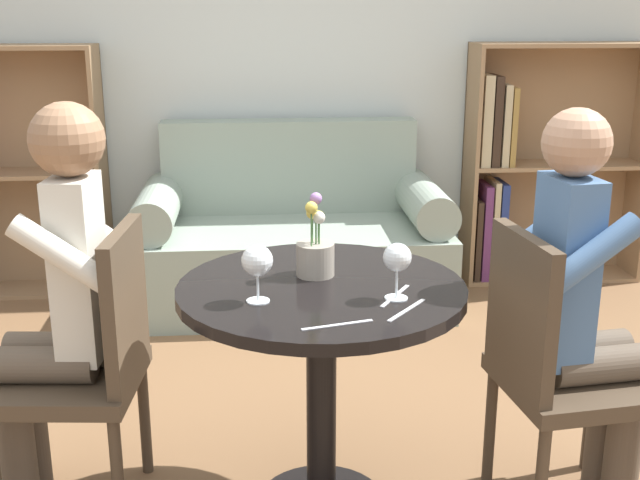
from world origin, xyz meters
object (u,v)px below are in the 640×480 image
couch (292,243)px  person_right (585,309)px  wine_glass_left (257,262)px  chair_right (554,363)px  chair_left (91,359)px  wine_glass_right (397,259)px  flower_vase (315,252)px  person_left (57,300)px  bookshelf_right (530,168)px

couch → person_right: person_right is taller
wine_glass_left → chair_right: bearing=4.7°
couch → chair_left: couch is taller
chair_left → chair_right: bearing=89.3°
chair_right → wine_glass_right: 0.62m
couch → wine_glass_right: 2.07m
chair_right → flower_vase: size_ratio=3.55×
wine_glass_right → person_left: bearing=166.5°
chair_left → person_right: size_ratio=0.72×
person_left → chair_right: bearing=89.1°
person_left → wine_glass_right: size_ratio=7.98×
chair_left → flower_vase: (0.68, -0.00, 0.32)m
wine_glass_left → wine_glass_right: wine_glass_left is taller
person_right → bookshelf_right: bearing=-21.8°
chair_left → chair_right: size_ratio=1.00×
person_left → bookshelf_right: bearing=138.8°
chair_right → couch: bearing=12.8°
wine_glass_left → wine_glass_right: 0.38m
couch → bookshelf_right: (1.35, 0.28, 0.32)m
person_left → wine_glass_left: size_ratio=7.90×
flower_vase → person_left: bearing=178.7°
bookshelf_right → flower_vase: (-1.36, -2.05, 0.18)m
person_right → chair_right: bearing=94.7°
flower_vase → chair_left: bearing=179.6°
couch → person_left: bearing=-113.8°
couch → bookshelf_right: 1.41m
chair_right → person_left: 1.48m
person_right → wine_glass_left: 0.99m
chair_left → wine_glass_left: (0.51, -0.21, 0.36)m
chair_left → bookshelf_right: bearing=140.2°
person_right → flower_vase: bearing=74.5°
person_left → person_right: person_left is taller
person_right → wine_glass_right: (-0.58, -0.10, 0.20)m
couch → wine_glass_right: (0.20, -1.99, 0.55)m
person_right → chair_left: bearing=78.2°
chair_left → wine_glass_right: size_ratio=5.68×
person_left → wine_glass_right: 1.01m
wine_glass_right → person_right: bearing=9.6°
bookshelf_right → person_right: (-0.57, -2.17, 0.02)m
chair_right → bookshelf_right: bearing=-23.9°
bookshelf_right → person_left: bookshelf_right is taller
person_left → flower_vase: person_left is taller
couch → wine_glass_left: couch is taller
person_left → flower_vase: (0.76, -0.02, 0.14)m
person_right → wine_glass_left: bearing=88.3°
person_left → wine_glass_right: (0.97, -0.23, 0.18)m
chair_right → wine_glass_left: wine_glass_left is taller
couch → wine_glass_left: (-0.18, -1.98, 0.55)m
couch → person_left: person_left is taller
person_left → wine_glass_left: (0.59, -0.22, 0.17)m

